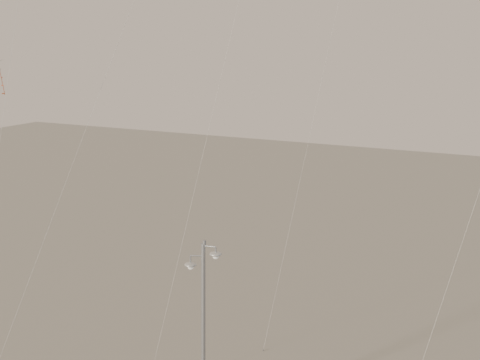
% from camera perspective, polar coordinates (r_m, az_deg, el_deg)
% --- Properties ---
extents(street_lamp, '(1.58, 0.77, 8.85)m').
position_cam_1_polar(street_lamp, '(29.27, -3.14, -12.86)').
color(street_lamp, gray).
rests_on(street_lamp, ground).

